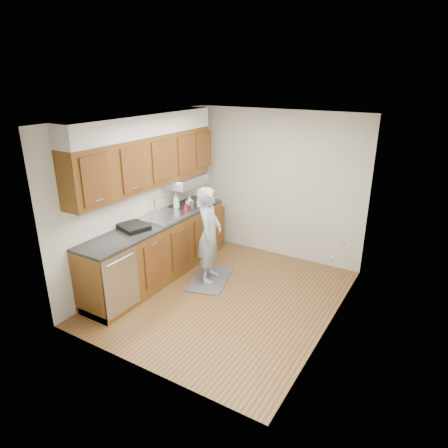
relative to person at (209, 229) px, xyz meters
The scene contains 16 objects.
floor 1.02m from the person, 34.32° to the right, with size 3.50×3.50×0.00m, color olive.
ceiling 1.74m from the person, 34.32° to the right, with size 3.50×3.50×0.00m, color white.
wall_left 1.16m from the person, 163.28° to the right, with size 0.02×3.50×2.50m, color beige.
wall_right 2.02m from the person, ahead, with size 0.02×3.50×2.50m, color beige.
wall_back 1.56m from the person, 72.31° to the left, with size 3.00×0.02×2.50m, color beige.
counter 0.88m from the person, 157.00° to the right, with size 0.64×2.80×1.30m.
upper_cabinets 1.42m from the person, 162.95° to the right, with size 0.47×2.80×1.21m.
closet_door 1.95m from the person, ahead, with size 0.02×1.22×2.05m, color silver.
floor_mat 0.85m from the person, ahead, with size 0.54×0.92×0.02m, color #555557.
person is the anchor object (origin of this frame).
soap_bottle_a 0.92m from the person, 159.61° to the left, with size 0.11×0.11×0.28m, color silver.
soap_bottle_b 0.85m from the person, 134.61° to the left, with size 0.08×0.08×0.17m, color silver.
soap_bottle_c 0.90m from the person, 144.55° to the left, with size 0.15×0.15×0.19m, color silver.
soda_can 0.66m from the person, 157.07° to the left, with size 0.07×0.07×0.13m, color red.
steel_can 0.77m from the person, 145.34° to the left, with size 0.07×0.07×0.12m, color #A5A5AA.
dish_rack 1.10m from the person, 137.24° to the right, with size 0.42×0.35×0.07m, color black.
Camera 1 is at (2.57, -4.33, 3.03)m, focal length 32.00 mm.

